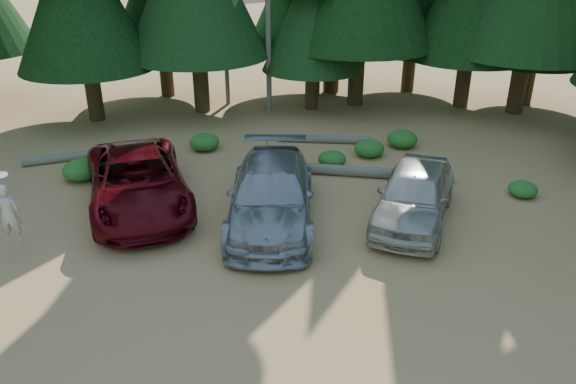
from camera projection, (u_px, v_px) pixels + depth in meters
The scene contains 16 objects.
ground at pixel (229, 306), 12.61m from camera, with size 160.00×160.00×0.00m, color #B18D4B.
forest_belt_north at pixel (252, 110), 26.18m from camera, with size 36.00×7.00×22.00m, color black, non-canonical shape.
red_pickup at pixel (138, 181), 16.75m from camera, with size 2.79×6.04×1.68m, color #5D070E.
silver_minivan_center at pixel (271, 195), 15.90m from camera, with size 2.37×5.82×1.69m, color #A0A2A8.
silver_minivan_right at pixel (414, 195), 15.96m from camera, with size 1.93×4.81×1.64m, color beige.
frisbee_player at pixel (8, 213), 14.18m from camera, with size 0.65×0.49×1.87m.
log_left at pixel (86, 155), 20.56m from camera, with size 0.31×0.31×4.31m, color #6E6758.
log_mid at pixel (325, 139), 22.10m from camera, with size 0.30×0.30×3.68m, color #6E6758.
log_right at pixel (368, 172), 19.05m from camera, with size 0.36×0.36×5.67m, color #6E6758.
shrub_far_left at pixel (82, 170), 18.82m from camera, with size 1.25×1.25×0.69m, color #21671E.
shrub_left at pixel (94, 166), 19.41m from camera, with size 0.78×0.78×0.43m, color #21671E.
shrub_center_left at pixel (204, 142), 21.35m from camera, with size 1.13×1.13×0.62m, color #21671E.
shrub_center_right at pixel (332, 159), 19.89m from camera, with size 0.99×0.99×0.54m, color #21671E.
shrub_right at pixel (369, 148), 20.77m from camera, with size 1.11×1.11×0.61m, color #21671E.
shrub_far_right at pixel (402, 139), 21.64m from camera, with size 1.17×1.17×0.64m, color #21671E.
shrub_edge_east at pixel (523, 189), 17.66m from camera, with size 0.89×0.89×0.49m, color #21671E.
Camera 1 is at (1.10, -10.34, 7.70)m, focal length 35.00 mm.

